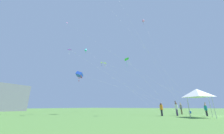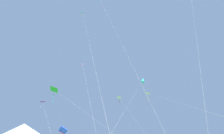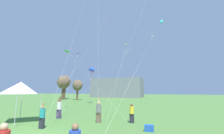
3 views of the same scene
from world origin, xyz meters
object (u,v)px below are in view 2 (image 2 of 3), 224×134
Objects in this scene: kite_white_delta_4 at (120,99)px; kite_pink_delta_1 at (83,65)px; kite_blue_box_3 at (63,130)px; kite_purple_delta_6 at (43,102)px; kite_cyan_diamond_0 at (143,80)px; kite_cyan_delta_5 at (83,14)px; kite_white_delta_8 at (149,94)px; kite_green_delta_9 at (55,90)px.

kite_pink_delta_1 is at bearing 139.37° from kite_white_delta_4.
kite_blue_box_3 is 4.85m from kite_purple_delta_6.
kite_blue_box_3 is (-14.37, -11.96, -14.12)m from kite_cyan_diamond_0.
kite_cyan_delta_5 reaches higher than kite_white_delta_8.
kite_cyan_delta_5 is (-13.24, -14.61, 4.93)m from kite_cyan_diamond_0.
kite_white_delta_8 is at bearing 9.10° from kite_blue_box_3.
kite_cyan_diamond_0 is 12.77m from kite_white_delta_8.
kite_purple_delta_6 is 16.15m from kite_white_delta_8.
kite_blue_box_3 is 0.76× the size of kite_white_delta_8.
kite_purple_delta_6 is (-4.05, -6.11, -10.15)m from kite_pink_delta_1.
kite_green_delta_9 is (-0.08, -14.93, -12.28)m from kite_pink_delta_1.
kite_pink_delta_1 is 14.25m from kite_white_delta_8.
kite_blue_box_3 is at bearing -98.58° from kite_pink_delta_1.
kite_white_delta_4 is 5.74m from kite_white_delta_8.
kite_cyan_delta_5 is 1.04× the size of kite_white_delta_8.
kite_pink_delta_1 reaches higher than kite_blue_box_3.
kite_cyan_delta_5 is at bearing -25.43° from kite_purple_delta_6.
kite_green_delta_9 reaches higher than kite_blue_box_3.
kite_cyan_delta_5 is at bearing 86.81° from kite_green_delta_9.
kite_cyan_diamond_0 is 2.35× the size of kite_green_delta_9.
kite_pink_delta_1 reaches higher than kite_green_delta_9.
kite_pink_delta_1 reaches higher than kite_white_delta_8.
kite_cyan_delta_5 reaches higher than kite_purple_delta_6.
kite_green_delta_9 is at bearing -122.51° from kite_cyan_diamond_0.
kite_white_delta_4 is 0.57× the size of kite_cyan_delta_5.
kite_white_delta_8 reaches higher than kite_blue_box_3.
kite_white_delta_4 reaches higher than kite_purple_delta_6.
kite_white_delta_8 is (11.36, 4.66, -12.71)m from kite_cyan_delta_5.
kite_blue_box_3 is at bearing -170.90° from kite_white_delta_8.
kite_white_delta_4 reaches higher than kite_green_delta_9.
kite_blue_box_3 is 9.55m from kite_green_delta_9.
kite_cyan_delta_5 is at bearing -132.18° from kite_cyan_diamond_0.
kite_pink_delta_1 is 9.76m from kite_cyan_delta_5.
kite_green_delta_9 is (-0.38, -6.75, -17.60)m from kite_cyan_delta_5.
kite_cyan_diamond_0 is 0.98× the size of kite_white_delta_8.
kite_pink_delta_1 is at bearing 56.50° from kite_purple_delta_6.
kite_green_delta_9 is (-6.80, -9.17, -3.00)m from kite_white_delta_4.
kite_blue_box_3 is at bearing 94.60° from kite_green_delta_9.
kite_pink_delta_1 is 12.83m from kite_white_delta_4.
kite_cyan_delta_5 is (1.13, -2.65, 19.06)m from kite_blue_box_3.
kite_pink_delta_1 is 14.83m from kite_blue_box_3.
kite_cyan_diamond_0 is at bearing 57.49° from kite_green_delta_9.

